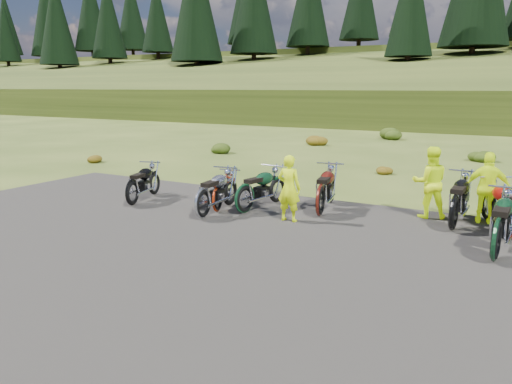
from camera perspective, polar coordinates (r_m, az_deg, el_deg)
The scene contains 30 objects.
ground at distance 10.88m, azimuth 3.27°, elevation -5.36°, with size 300.00×300.00×0.00m, color #364A18.
gravel_pad at distance 9.21m, azimuth -2.26°, elevation -8.60°, with size 20.00×12.00×0.04m, color black.
hill_slope at distance 59.61m, azimuth 25.10°, elevation 7.73°, with size 300.00×46.00×3.00m, color #2C3B13, non-canonical shape.
conifer_4 at distance 142.11m, azimuth -26.67°, elevation 16.88°, with size 6.60×6.60×17.00m.
conifer_5 at distance 140.88m, azimuth -23.12°, elevation 17.11°, with size 6.16×6.16×16.00m.
conifer_7 at distance 119.61m, azimuth -26.73°, elevation 16.06°, with size 5.28×5.28×14.00m.
conifer_8 at distance 118.91m, azimuth -22.70°, elevation 18.48°, with size 7.92×7.92×20.00m.
conifer_9 at distance 118.44m, azimuth -18.42°, elevation 19.15°, with size 7.48×7.48×19.00m.
conifer_10 at distance 118.46m, azimuth -14.08°, elevation 19.33°, with size 7.04×7.04×18.00m.
conifer_11 at distance 96.41m, azimuth -21.86°, elevation 17.82°, with size 6.60×6.60×17.00m.
conifer_12 at distance 96.11m, azimuth -16.59°, elevation 18.61°, with size 6.16×6.16×16.00m.
conifer_13 at distance 96.56m, azimuth -11.28°, elevation 19.24°, with size 5.72×5.72×15.00m.
conifer_14 at distance 97.76m, azimuth -6.03°, elevation 19.72°, with size 5.28×5.28×14.00m.
conifer_21 at distance 61.58m, azimuth 17.31°, elevation 20.15°, with size 5.28×5.28×14.00m.
shrub_0 at distance 22.75m, azimuth -17.75°, elevation 3.79°, with size 0.77×0.77×0.45m, color brown.
shrub_1 at distance 24.91m, azimuth -4.16°, elevation 5.17°, with size 1.03×1.03×0.61m, color #24370D.
shrub_2 at distance 28.22m, azimuth 6.80°, elevation 6.07°, with size 1.30×1.30×0.77m, color brown.
shrub_3 at distance 32.33m, azimuth 15.24°, elevation 6.61°, with size 1.56×1.56×0.92m, color #24370D.
shrub_4 at distance 19.42m, azimuth 14.22°, elevation 2.68°, with size 0.77×0.77×0.45m, color brown.
shrub_5 at distance 24.11m, azimuth 24.26°, elevation 3.92°, with size 1.03×1.03×0.61m, color #24370D.
motorcycle_0 at distance 14.18m, azimuth -13.88°, elevation -1.58°, with size 2.06×0.69×1.08m, color black, non-canonical shape.
motorcycle_1 at distance 13.12m, azimuth -4.42°, elevation -2.35°, with size 1.87×0.62×0.98m, color maroon, non-canonical shape.
motorcycle_2 at distance 12.93m, azimuth -1.31°, elevation -2.53°, with size 2.17×0.72×1.14m, color #0E321B, non-canonical shape.
motorcycle_3 at distance 12.49m, azimuth -6.05°, elevation -3.12°, with size 2.18×0.73×1.14m, color #9A999E, non-canonical shape.
motorcycle_4 at distance 12.74m, azimuth 7.30°, elevation -2.85°, with size 2.29×0.76×1.20m, color #46110B, non-canonical shape.
motorcycle_5 at distance 12.24m, azimuth 21.50°, elevation -4.22°, with size 2.35×0.78×1.23m, color black, non-canonical shape.
motorcycle_7 at distance 10.46m, azimuth 25.53°, elevation -7.27°, with size 2.35×0.78×1.23m, color black, non-canonical shape.
person_middle at distance 12.02m, azimuth 3.79°, elevation 0.29°, with size 0.59×0.39×1.62m, color #D0EE0C.
person_right_a at distance 13.04m, azimuth 19.25°, elevation 0.92°, with size 0.86×0.67×1.78m, color #D0EE0C.
person_right_b at distance 13.01m, azimuth 24.95°, elevation 0.29°, with size 1.00×0.42×1.71m, color #D0EE0C.
Camera 1 is at (4.53, -9.35, 3.23)m, focal length 35.00 mm.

